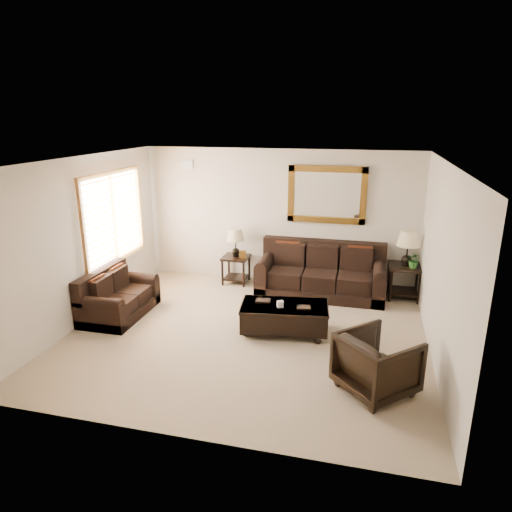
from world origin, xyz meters
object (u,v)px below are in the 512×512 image
(coffee_table, at_px, (284,315))
(end_table_right, at_px, (407,255))
(armchair, at_px, (377,361))
(end_table_left, at_px, (236,248))
(loveseat, at_px, (117,299))
(sofa, at_px, (321,276))

(coffee_table, bearing_deg, end_table_right, 37.63)
(armchair, bearing_deg, end_table_left, -3.74)
(loveseat, bearing_deg, sofa, -60.77)
(sofa, xyz_separation_m, coffee_table, (-0.38, -1.81, -0.07))
(end_table_right, relative_size, armchair, 1.55)
(end_table_left, distance_m, armchair, 4.33)
(loveseat, distance_m, armchair, 4.52)
(loveseat, distance_m, end_table_left, 2.58)
(end_table_right, xyz_separation_m, coffee_table, (-1.92, -1.94, -0.56))
(end_table_right, bearing_deg, armchair, -99.01)
(end_table_right, height_order, coffee_table, end_table_right)
(coffee_table, bearing_deg, sofa, 70.46)
(coffee_table, relative_size, armchair, 1.73)
(coffee_table, bearing_deg, end_table_left, 117.10)
(sofa, height_order, loveseat, sofa)
(loveseat, xyz_separation_m, end_table_left, (1.55, 2.02, 0.45))
(coffee_table, height_order, armchair, armchair)
(end_table_left, relative_size, coffee_table, 0.79)
(coffee_table, xyz_separation_m, armchair, (1.40, -1.33, 0.13))
(end_table_right, bearing_deg, loveseat, -157.75)
(end_table_left, relative_size, end_table_right, 0.88)
(sofa, xyz_separation_m, armchair, (1.02, -3.14, 0.06))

